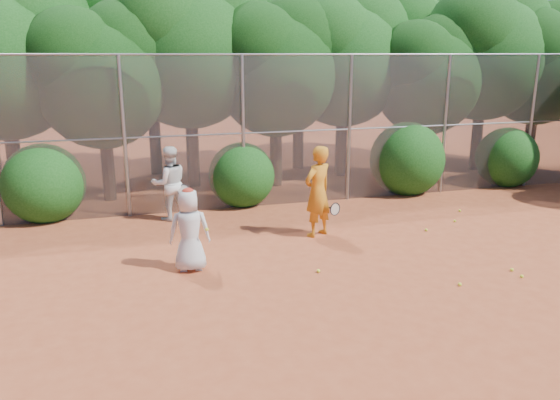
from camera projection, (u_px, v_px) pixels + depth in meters
name	position (u px, v px, depth m)	size (l,w,h in m)	color
ground	(375.00, 293.00, 9.48)	(80.00, 80.00, 0.00)	#974022
fence_back	(276.00, 130.00, 14.48)	(20.05, 0.09, 4.03)	gray
tree_1	(3.00, 48.00, 14.48)	(4.64, 4.03, 6.35)	black
tree_2	(102.00, 70.00, 14.63)	(3.99, 3.47, 5.47)	black
tree_3	(190.00, 40.00, 16.03)	(4.89, 4.26, 6.70)	black
tree_4	(277.00, 62.00, 16.29)	(4.19, 3.64, 5.73)	black
tree_5	(345.00, 52.00, 17.63)	(4.51, 3.92, 6.17)	black
tree_6	(428.00, 71.00, 17.51)	(3.86, 3.36, 5.29)	black
tree_7	(486.00, 45.00, 18.53)	(4.77, 4.14, 6.53)	black
tree_8	(540.00, 59.00, 18.90)	(4.25, 3.70, 5.82)	black
tree_10	(151.00, 34.00, 17.75)	(5.15, 4.48, 7.06)	black
tree_11	(300.00, 49.00, 18.82)	(4.64, 4.03, 6.35)	black
tree_12	(409.00, 40.00, 20.49)	(5.02, 4.37, 6.88)	black
bush_0	(43.00, 180.00, 13.47)	(2.00, 2.00, 2.00)	#104110
bush_1	(242.00, 172.00, 14.83)	(1.80, 1.80, 1.80)	#104110
bush_2	(407.00, 156.00, 16.11)	(2.20, 2.20, 2.20)	#104110
bush_3	(507.00, 155.00, 17.08)	(1.90, 1.90, 1.90)	#104110
player_yellow	(318.00, 192.00, 12.21)	(0.95, 0.79, 2.07)	orange
player_teen	(190.00, 230.00, 10.29)	(0.83, 0.59, 1.62)	silver
player_white	(170.00, 183.00, 13.45)	(0.98, 0.81, 1.85)	silver
ball_0	(512.00, 270.00, 10.40)	(0.07, 0.07, 0.07)	#D6ED2B
ball_1	(426.00, 230.00, 12.75)	(0.07, 0.07, 0.07)	#D6ED2B
ball_2	(460.00, 284.00, 9.75)	(0.07, 0.07, 0.07)	#D6ED2B
ball_3	(522.00, 276.00, 10.10)	(0.07, 0.07, 0.07)	#D6ED2B
ball_4	(318.00, 271.00, 10.35)	(0.07, 0.07, 0.07)	#D6ED2B
ball_5	(455.00, 221.00, 13.43)	(0.07, 0.07, 0.07)	#D6ED2B
ball_6	(460.00, 211.00, 14.30)	(0.07, 0.07, 0.07)	#D6ED2B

